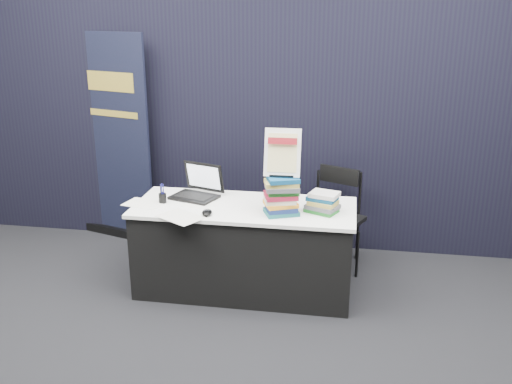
% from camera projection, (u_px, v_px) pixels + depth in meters
% --- Properties ---
extents(floor, '(8.00, 8.00, 0.00)m').
position_uv_depth(floor, '(232.00, 322.00, 4.36)').
color(floor, black).
rests_on(floor, ground).
extents(wall_back, '(8.00, 0.02, 3.50)m').
position_uv_depth(wall_back, '(292.00, 48.00, 7.55)').
color(wall_back, beige).
rests_on(wall_back, floor).
extents(drape_partition, '(6.00, 0.08, 2.40)m').
position_uv_depth(drape_partition, '(264.00, 126.00, 5.48)').
color(drape_partition, black).
rests_on(drape_partition, floor).
extents(display_table, '(1.80, 0.75, 0.75)m').
position_uv_depth(display_table, '(245.00, 248.00, 4.75)').
color(display_table, black).
rests_on(display_table, floor).
extents(laptop, '(0.43, 0.40, 0.28)m').
position_uv_depth(laptop, '(196.00, 189.00, 4.84)').
color(laptop, black).
rests_on(laptop, display_table).
extents(mouse, '(0.09, 0.13, 0.04)m').
position_uv_depth(mouse, '(207.00, 212.00, 4.43)').
color(mouse, black).
rests_on(mouse, display_table).
extents(brochure_left, '(0.35, 0.28, 0.00)m').
position_uv_depth(brochure_left, '(144.00, 203.00, 4.69)').
color(brochure_left, white).
rests_on(brochure_left, display_table).
extents(brochure_mid, '(0.41, 0.38, 0.00)m').
position_uv_depth(brochure_mid, '(181.00, 217.00, 4.39)').
color(brochure_mid, silver).
rests_on(brochure_mid, display_table).
extents(brochure_right, '(0.29, 0.22, 0.00)m').
position_uv_depth(brochure_right, '(201.00, 204.00, 4.67)').
color(brochure_right, white).
rests_on(brochure_right, display_table).
extents(pen_cup, '(0.06, 0.06, 0.08)m').
position_uv_depth(pen_cup, '(163.00, 198.00, 4.70)').
color(pen_cup, black).
rests_on(pen_cup, display_table).
extents(book_stack_tall, '(0.29, 0.26, 0.30)m').
position_uv_depth(book_stack_tall, '(281.00, 196.00, 4.41)').
color(book_stack_tall, '#165354').
rests_on(book_stack_tall, display_table).
extents(book_stack_short, '(0.27, 0.24, 0.16)m').
position_uv_depth(book_stack_short, '(323.00, 202.00, 4.48)').
color(book_stack_short, '#1E7326').
rests_on(book_stack_short, display_table).
extents(info_sign, '(0.28, 0.14, 0.38)m').
position_uv_depth(info_sign, '(282.00, 153.00, 4.34)').
color(info_sign, black).
rests_on(info_sign, book_stack_tall).
extents(pullup_banner, '(0.87, 0.35, 2.07)m').
position_uv_depth(pullup_banner, '(116.00, 150.00, 5.71)').
color(pullup_banner, black).
rests_on(pullup_banner, floor).
extents(stacking_chair, '(0.54, 0.56, 0.90)m').
position_uv_depth(stacking_chair, '(337.00, 214.00, 5.17)').
color(stacking_chair, black).
rests_on(stacking_chair, floor).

